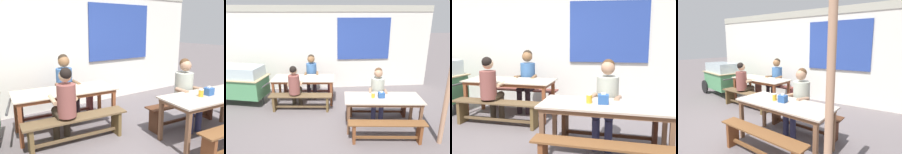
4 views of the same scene
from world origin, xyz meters
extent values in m
plane|color=#62595A|center=(0.00, 0.00, 0.00)|extent=(40.00, 40.00, 0.00)
cube|color=silver|center=(0.00, 2.41, 1.28)|extent=(7.00, 0.12, 2.56)
cube|color=#2A4497|center=(1.19, 2.32, 1.70)|extent=(1.76, 0.03, 1.36)
cube|color=#C4B399|center=(-0.75, 1.24, 0.74)|extent=(1.83, 0.89, 0.02)
cube|color=brown|center=(-0.75, 1.24, 0.70)|extent=(1.74, 0.82, 0.06)
cube|color=brown|center=(0.08, 1.47, 0.33)|extent=(0.07, 0.07, 0.67)
cube|color=brown|center=(0.02, 0.86, 0.33)|extent=(0.07, 0.07, 0.67)
cube|color=brown|center=(-1.53, 1.61, 0.33)|extent=(0.07, 0.07, 0.67)
cube|color=brown|center=(-1.58, 1.00, 0.33)|extent=(0.07, 0.07, 0.67)
cube|color=#BCAB99|center=(1.12, -0.35, 0.73)|extent=(1.76, 0.86, 0.02)
cube|color=brown|center=(1.12, -0.35, 0.69)|extent=(1.67, 0.79, 0.06)
cube|color=brown|center=(1.91, -0.14, 0.33)|extent=(0.07, 0.07, 0.66)
cube|color=brown|center=(1.86, -0.71, 0.33)|extent=(0.07, 0.07, 0.66)
cube|color=brown|center=(0.38, 0.01, 0.33)|extent=(0.07, 0.07, 0.66)
cube|color=brown|center=(0.33, -0.57, 0.33)|extent=(0.07, 0.07, 0.66)
cube|color=brown|center=(-0.70, 1.80, 0.44)|extent=(1.65, 0.44, 0.03)
cube|color=brown|center=(-0.01, 1.74, 0.21)|extent=(0.08, 0.26, 0.42)
cube|color=brown|center=(-1.40, 1.87, 0.21)|extent=(0.08, 0.26, 0.42)
cube|color=brown|center=(-0.70, 1.80, 0.11)|extent=(1.35, 0.16, 0.04)
cube|color=brown|center=(-0.80, 0.67, 0.44)|extent=(1.69, 0.46, 0.03)
cube|color=brown|center=(-0.09, 0.60, 0.21)|extent=(0.08, 0.27, 0.42)
cube|color=brown|center=(-1.51, 0.73, 0.21)|extent=(0.08, 0.27, 0.42)
cube|color=brown|center=(-0.80, 0.67, 0.11)|extent=(1.38, 0.17, 0.04)
cube|color=#4A2817|center=(1.17, 0.22, 0.44)|extent=(1.61, 0.43, 0.02)
cube|color=#472417|center=(1.85, 0.15, 0.21)|extent=(0.08, 0.24, 0.43)
cube|color=#4D2D1C|center=(0.50, 0.28, 0.21)|extent=(0.08, 0.24, 0.43)
cube|color=#4A2817|center=(1.17, 0.22, 0.11)|extent=(1.31, 0.17, 0.04)
cube|color=brown|center=(1.07, -0.92, 0.44)|extent=(1.59, 0.39, 0.02)
cylinder|color=#333333|center=(-1.94, 1.16, 0.12)|extent=(0.05, 0.05, 0.23)
cylinder|color=#3F3F3F|center=(-1.71, 1.11, 0.67)|extent=(0.21, 0.73, 0.04)
cylinder|color=#2B2D4F|center=(0.99, -0.10, 0.22)|extent=(0.11, 0.11, 0.45)
cylinder|color=#2B2D4F|center=(1.17, -0.14, 0.22)|extent=(0.11, 0.11, 0.45)
cylinder|color=#2B2D4F|center=(1.03, 0.07, 0.50)|extent=(0.21, 0.40, 0.13)
cylinder|color=#2B2D4F|center=(1.20, 0.03, 0.50)|extent=(0.21, 0.40, 0.13)
cylinder|color=#ADB3A4|center=(1.15, 0.22, 0.75)|extent=(0.32, 0.32, 0.53)
sphere|color=tan|center=(1.15, 0.20, 1.15)|extent=(0.20, 0.20, 0.20)
sphere|color=#4C331E|center=(1.15, 0.23, 1.18)|extent=(0.19, 0.19, 0.19)
cylinder|color=tan|center=(0.93, 0.08, 0.74)|extent=(0.13, 0.31, 0.08)
cylinder|color=tan|center=(1.29, 0.00, 0.74)|extent=(0.13, 0.31, 0.11)
cylinder|color=#433829|center=(-0.85, 0.99, 0.22)|extent=(0.11, 0.11, 0.45)
cylinder|color=#433829|center=(-1.03, 1.00, 0.22)|extent=(0.11, 0.11, 0.45)
cylinder|color=#433829|center=(-0.86, 0.83, 0.50)|extent=(0.15, 0.36, 0.13)
cylinder|color=#433829|center=(-1.04, 0.84, 0.50)|extent=(0.15, 0.36, 0.13)
cylinder|color=brown|center=(-0.96, 0.68, 0.74)|extent=(0.29, 0.29, 0.51)
sphere|color=tan|center=(-0.96, 0.70, 1.12)|extent=(0.20, 0.20, 0.20)
sphere|color=black|center=(-0.96, 0.67, 1.16)|extent=(0.18, 0.18, 0.18)
cylinder|color=tan|center=(-0.78, 0.85, 0.73)|extent=(0.09, 0.30, 0.07)
cylinder|color=tan|center=(-1.11, 0.87, 0.73)|extent=(0.09, 0.31, 0.11)
cylinder|color=#2B1E24|center=(-0.63, 1.42, 0.22)|extent=(0.11, 0.11, 0.45)
cylinder|color=#2B1E24|center=(-0.45, 1.43, 0.22)|extent=(0.11, 0.11, 0.45)
cylinder|color=#2B1E24|center=(-0.63, 1.61, 0.50)|extent=(0.14, 0.41, 0.13)
cylinder|color=#2B1E24|center=(-0.45, 1.61, 0.50)|extent=(0.14, 0.41, 0.13)
cylinder|color=#39639C|center=(-0.54, 1.79, 0.76)|extent=(0.32, 0.32, 0.54)
sphere|color=brown|center=(-0.54, 1.77, 1.17)|extent=(0.22, 0.22, 0.22)
sphere|color=#2D2319|center=(-0.54, 1.80, 1.21)|extent=(0.21, 0.21, 0.21)
cylinder|color=brown|center=(-0.72, 1.61, 0.75)|extent=(0.07, 0.31, 0.10)
cylinder|color=brown|center=(-0.36, 1.61, 0.75)|extent=(0.07, 0.30, 0.08)
cube|color=#2A5397|center=(1.08, -0.34, 0.81)|extent=(0.14, 0.12, 0.12)
cube|color=white|center=(1.08, -0.34, 0.88)|extent=(0.05, 0.04, 0.02)
cylinder|color=gold|center=(0.90, -0.33, 0.80)|extent=(0.08, 0.08, 0.11)
cylinder|color=white|center=(0.90, -0.33, 0.86)|extent=(0.07, 0.07, 0.02)
cylinder|color=silver|center=(-0.69, 1.24, 0.76)|extent=(0.16, 0.16, 0.04)
camera|label=1|loc=(-2.21, -2.45, 1.83)|focal=36.70mm
camera|label=2|loc=(-0.23, -4.46, 2.59)|focal=32.91mm
camera|label=3|loc=(1.06, -3.62, 1.62)|focal=41.39mm
camera|label=4|loc=(2.75, -2.84, 1.69)|focal=29.42mm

